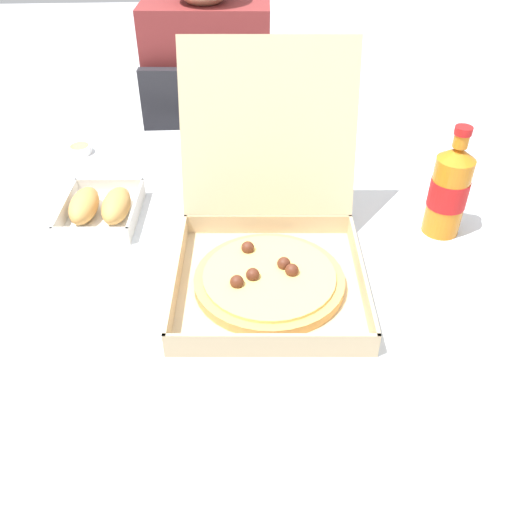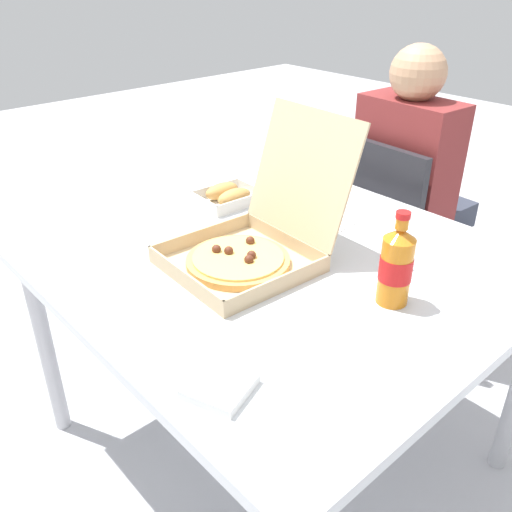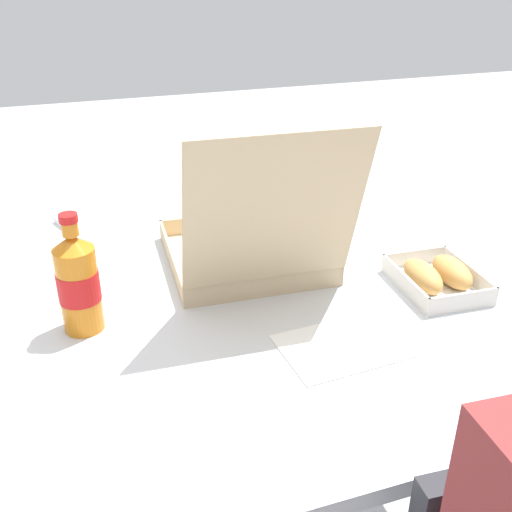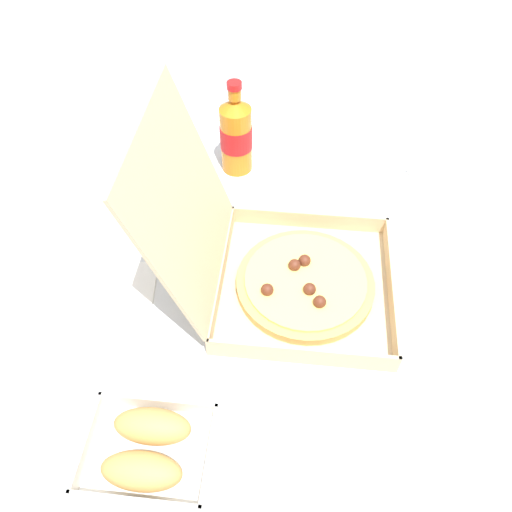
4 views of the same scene
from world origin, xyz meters
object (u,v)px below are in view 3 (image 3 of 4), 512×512
object	(u,v)px
pizza_box_open	(250,247)
bread_side_box	(437,276)
cola_bottle	(78,282)
napkin_pile	(83,220)
paper_menu	(342,346)

from	to	relation	value
pizza_box_open	bread_side_box	distance (m)	0.39
pizza_box_open	cola_bottle	world-z (taller)	pizza_box_open
bread_side_box	napkin_pile	bearing A→B (deg)	-40.33
cola_bottle	paper_menu	distance (m)	0.47
pizza_box_open	paper_menu	xyz separation A→B (m)	(-0.06, 0.32, -0.05)
cola_bottle	napkin_pile	world-z (taller)	cola_bottle
pizza_box_open	bread_side_box	xyz separation A→B (m)	(-0.33, 0.20, -0.03)
pizza_box_open	paper_menu	size ratio (longest dim) A/B	2.12
paper_menu	cola_bottle	bearing A→B (deg)	-29.86
pizza_box_open	napkin_pile	bearing A→B (deg)	-48.29
cola_bottle	napkin_pile	bearing A→B (deg)	-94.05
pizza_box_open	bread_side_box	size ratio (longest dim) A/B	2.26
napkin_pile	bread_side_box	bearing A→B (deg)	139.67
cola_bottle	napkin_pile	distance (m)	0.48
bread_side_box	paper_menu	world-z (taller)	bread_side_box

